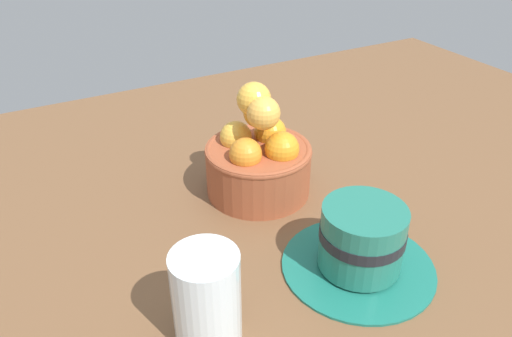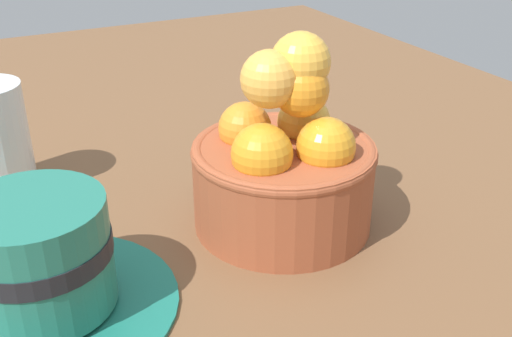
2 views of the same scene
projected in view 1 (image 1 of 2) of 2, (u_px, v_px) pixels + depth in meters
ground_plane at (258, 201)px, 68.06cm from camera, size 138.34×86.73×3.61cm
terracotta_bowl at (258, 157)px, 64.45cm from camera, size 13.95×13.95×15.08cm
coffee_cup at (361, 242)px, 52.41cm from camera, size 16.66×16.66×7.77cm
water_glass at (207, 298)px, 43.89cm from camera, size 6.21×6.21×9.56cm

